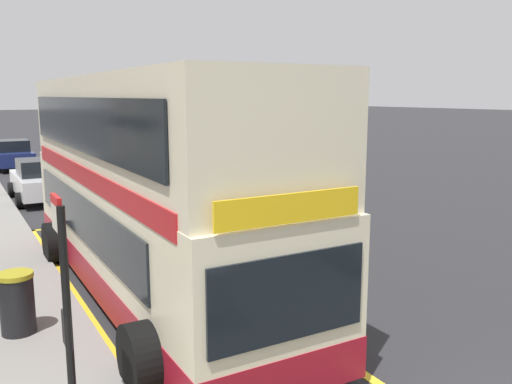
{
  "coord_description": "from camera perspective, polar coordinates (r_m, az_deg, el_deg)",
  "views": [
    {
      "loc": [
        -5.91,
        -2.71,
        4.04
      ],
      "look_at": [
        -0.02,
        7.58,
        1.91
      ],
      "focal_mm": 37.86,
      "sensor_mm": 36.0,
      "label": 1
    }
  ],
  "objects": [
    {
      "name": "bus_stop_sign",
      "position": [
        6.47,
        -19.49,
        -10.86
      ],
      "size": [
        0.09,
        0.51,
        2.81
      ],
      "color": "black",
      "rests_on": "pavement_near"
    },
    {
      "name": "parked_car_white_behind",
      "position": [
        22.46,
        -21.83,
        1.17
      ],
      "size": [
        2.09,
        4.2,
        1.62
      ],
      "rotation": [
        0.0,
        0.0,
        0.05
      ],
      "color": "silver",
      "rests_on": "ground"
    },
    {
      "name": "ground_plane",
      "position": [
        35.44,
        -20.03,
        3.04
      ],
      "size": [
        260.0,
        260.0,
        0.0
      ],
      "primitive_type": "plane",
      "color": "#28282B"
    },
    {
      "name": "litter_bin",
      "position": [
        9.91,
        -23.93,
        -10.65
      ],
      "size": [
        0.58,
        0.58,
        1.04
      ],
      "color": "black",
      "rests_on": "pavement_near"
    },
    {
      "name": "bus_bay_markings",
      "position": [
        11.9,
        -11.05,
        -9.82
      ],
      "size": [
        3.17,
        13.05,
        0.01
      ],
      "color": "yellow",
      "rests_on": "ground"
    },
    {
      "name": "double_decker_bus",
      "position": [
        11.27,
        -11.46,
        -0.1
      ],
      "size": [
        3.27,
        10.68,
        4.4
      ],
      "color": "beige",
      "rests_on": "ground"
    },
    {
      "name": "parked_car_navy_across",
      "position": [
        32.69,
        -24.22,
        3.62
      ],
      "size": [
        2.09,
        4.2,
        1.62
      ],
      "rotation": [
        0.0,
        0.0,
        -0.05
      ],
      "color": "navy",
      "rests_on": "ground"
    }
  ]
}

